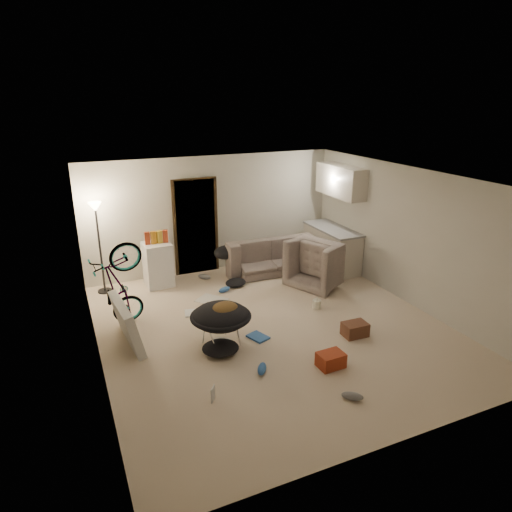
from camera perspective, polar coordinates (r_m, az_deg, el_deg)
name	(u,v)px	position (r m, az deg, el deg)	size (l,w,h in m)	color
floor	(272,328)	(7.77, 2.03, -8.92)	(5.50, 6.00, 0.02)	beige
ceiling	(274,178)	(6.93, 2.28, 9.70)	(5.50, 6.00, 0.02)	white
wall_back	(212,214)	(9.93, -5.47, 5.24)	(5.50, 0.02, 2.50)	beige
wall_front	(401,348)	(4.98, 17.71, -10.95)	(5.50, 0.02, 2.50)	beige
wall_left	(91,285)	(6.61, -19.97, -3.42)	(0.02, 6.00, 2.50)	beige
wall_right	(409,236)	(8.77, 18.62, 2.33)	(0.02, 6.00, 2.50)	beige
doorway	(196,227)	(9.84, -7.57, 3.64)	(0.85, 0.10, 2.04)	black
door_trim	(196,227)	(9.81, -7.52, 3.59)	(0.97, 0.04, 2.10)	#352412
floor_lamp	(98,228)	(9.12, -19.19, 3.29)	(0.28, 0.28, 1.81)	black
kitchen_counter	(332,249)	(10.31, 9.42, 0.91)	(0.60, 1.50, 0.88)	beige
counter_top	(333,229)	(10.17, 9.56, 3.36)	(0.64, 1.54, 0.04)	gray
kitchen_uppers	(341,181)	(10.01, 10.54, 9.22)	(0.38, 1.40, 0.65)	beige
sofa	(267,257)	(10.09, 1.40, -0.16)	(1.97, 0.77, 0.57)	#323932
armchair	(324,266)	(9.51, 8.44, -1.24)	(1.07, 0.94, 0.70)	#323932
bicycle	(120,305)	(7.93, -16.60, -5.84)	(0.53, 1.53, 0.80)	black
book_asset	(212,403)	(6.09, -5.58, -17.87)	(0.15, 0.20, 0.02)	#9A3117
mini_fridge	(158,264)	(9.42, -12.15, -1.04)	(0.53, 0.53, 0.90)	white
snack_box_0	(147,239)	(9.21, -13.42, 2.02)	(0.10, 0.07, 0.30)	#9A3117
snack_box_1	(153,239)	(9.24, -12.69, 2.12)	(0.10, 0.07, 0.30)	orange
snack_box_2	(160,238)	(9.26, -11.97, 2.22)	(0.10, 0.07, 0.30)	gold
snack_box_3	(166,237)	(9.28, -11.25, 2.31)	(0.10, 0.07, 0.30)	#9A3117
saucer_chair	(221,321)	(7.11, -4.42, -8.15)	(0.94, 0.94, 0.67)	silver
hoodie	(224,310)	(7.01, -3.99, -6.74)	(0.48, 0.40, 0.22)	brown
sofa_drape	(227,252)	(9.66, -3.70, 0.48)	(0.56, 0.46, 0.28)	black
tv_box	(127,324)	(7.36, -15.85, -8.14)	(0.13, 1.11, 0.73)	silver
drink_case_a	(355,329)	(7.63, 12.26, -8.94)	(0.39, 0.28, 0.22)	brown
drink_case_b	(331,360)	(6.78, 9.33, -12.70)	(0.37, 0.27, 0.22)	#9A3117
juicer	(317,303)	(8.44, 7.61, -5.88)	(0.16, 0.16, 0.23)	silver
newspaper	(212,300)	(8.75, -5.55, -5.48)	(0.41, 0.54, 0.01)	beige
book_blue	(258,337)	(7.44, 0.25, -10.09)	(0.24, 0.33, 0.03)	#2E5EA8
book_white	(191,313)	(8.27, -8.13, -7.08)	(0.22, 0.28, 0.03)	silver
shoe_0	(224,290)	(9.05, -3.98, -4.21)	(0.28, 0.11, 0.10)	#2E5EA8
shoe_1	(204,277)	(9.70, -6.48, -2.60)	(0.30, 0.12, 0.11)	slate
shoe_2	(262,369)	(6.61, 0.75, -13.91)	(0.29, 0.12, 0.11)	#2E5EA8
shoe_3	(352,396)	(6.23, 11.94, -16.77)	(0.28, 0.11, 0.10)	slate
clothes_lump_a	(220,348)	(7.03, -4.46, -11.40)	(0.56, 0.48, 0.18)	black
clothes_lump_b	(236,283)	(9.32, -2.56, -3.34)	(0.44, 0.39, 0.14)	black
clothes_lump_c	(222,344)	(7.18, -4.32, -10.91)	(0.41, 0.35, 0.13)	silver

